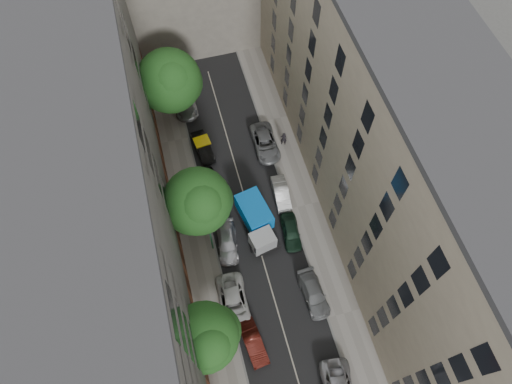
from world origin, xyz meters
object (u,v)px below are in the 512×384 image
object	(u,v)px
car_right_4	(265,143)
tree_far	(171,83)
car_left_3	(227,243)
pedestrian	(284,139)
car_left_2	(234,303)
car_right_3	(281,193)
car_left_4	(208,186)
tarp_truck	(256,221)
tree_near	(206,339)
car_left_5	(203,147)
car_left_1	(253,342)
car_left_6	(185,102)
tree_mid	(199,203)
lamp_post	(210,232)
car_right_2	(291,232)
car_right_1	(314,294)

from	to	relation	value
car_right_4	tree_far	world-z (taller)	tree_far
car_left_3	pedestrian	xyz separation A→B (m)	(8.35, 9.65, 0.43)
car_left_2	car_right_3	size ratio (longest dim) A/B	1.36
car_left_4	car_right_3	size ratio (longest dim) A/B	1.05
tarp_truck	tree_near	size ratio (longest dim) A/B	0.74
car_left_4	car_left_5	bearing A→B (deg)	89.58
car_left_1	car_left_5	world-z (taller)	car_left_5
car_left_6	tree_mid	distance (m)	16.47
tarp_truck	lamp_post	distance (m)	5.25
pedestrian	car_left_2	bearing A→B (deg)	79.15
tree_far	lamp_post	distance (m)	16.06
car_left_3	tree_near	size ratio (longest dim) A/B	0.54
car_left_1	car_left_4	world-z (taller)	car_left_4
car_left_2	car_left_3	world-z (taller)	car_left_2
car_right_4	pedestrian	world-z (taller)	pedestrian
car_left_6	car_right_2	size ratio (longest dim) A/B	1.33
car_left_1	pedestrian	size ratio (longest dim) A/B	2.20
car_left_1	tree_far	size ratio (longest dim) A/B	0.46
car_right_2	tree_far	bearing A→B (deg)	121.58
car_left_4	lamp_post	distance (m)	7.19
car_left_5	car_right_1	world-z (taller)	car_left_5
tarp_truck	tree_far	size ratio (longest dim) A/B	0.69
car_left_1	tree_far	xyz separation A→B (m)	(-1.70, 25.29, 5.04)
tarp_truck	tree_near	xyz separation A→B (m)	(-6.60, -10.13, 4.08)
tree_mid	tree_near	bearing A→B (deg)	-99.33
car_left_4	car_right_4	xyz separation A→B (m)	(6.88, 3.52, 0.00)
car_right_4	car_left_6	bearing A→B (deg)	133.75
car_right_1	tree_mid	size ratio (longest dim) A/B	0.51
car_left_1	tree_mid	world-z (taller)	tree_mid
car_left_2	car_left_4	xyz separation A→B (m)	(0.32, 12.08, -0.04)
car_right_4	car_right_1	bearing A→B (deg)	-89.74
tree_near	car_left_2	bearing A→B (deg)	50.74
car_left_5	car_right_2	size ratio (longest dim) A/B	1.05
car_left_2	car_left_4	bearing A→B (deg)	90.78
tree_near	tree_mid	size ratio (longest dim) A/B	0.93
tree_near	pedestrian	xyz separation A→B (m)	(11.85, 18.67, -4.47)
car_left_2	tree_far	bearing A→B (deg)	94.67
car_left_6	car_right_1	size ratio (longest dim) A/B	1.15
tarp_truck	car_left_1	bearing A→B (deg)	-117.76
car_right_4	car_left_5	bearing A→B (deg)	170.30
car_left_1	car_left_3	distance (m)	9.31
pedestrian	lamp_post	bearing A→B (deg)	64.58
car_left_3	car_left_5	bearing A→B (deg)	97.97
pedestrian	car_right_3	bearing A→B (deg)	91.14
car_left_3	tree_far	xyz separation A→B (m)	(-1.70, 15.98, 5.07)
tarp_truck	car_right_1	distance (m)	8.45
car_left_3	car_left_4	xyz separation A→B (m)	(-0.48, 6.37, 0.07)
tarp_truck	lamp_post	xyz separation A→B (m)	(-4.50, -1.09, 2.48)
car_right_1	tree_far	world-z (taller)	tree_far
car_left_1	car_right_1	xyz separation A→B (m)	(6.21, 2.60, -0.02)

